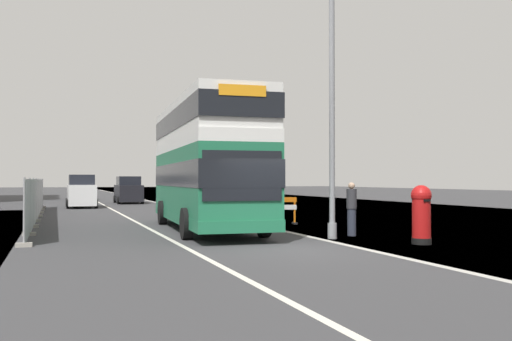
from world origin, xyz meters
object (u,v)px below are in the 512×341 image
(double_decker_bus, at_px, (206,163))
(red_pillar_postbox, at_px, (421,212))
(car_receding_mid, at_px, (128,191))
(car_receding_far, at_px, (79,189))
(lamppost_foreground, at_px, (332,96))
(roadworks_barrier, at_px, (278,207))
(pedestrian_at_kerb, at_px, (352,209))
(car_oncoming_near, at_px, (81,192))

(double_decker_bus, bearing_deg, red_pillar_postbox, -54.97)
(double_decker_bus, distance_m, car_receding_mid, 25.70)
(car_receding_far, bearing_deg, car_receding_mid, -70.57)
(lamppost_foreground, distance_m, roadworks_barrier, 7.17)
(lamppost_foreground, height_order, pedestrian_at_kerb, lamppost_foreground)
(lamppost_foreground, height_order, car_receding_far, lamppost_foreground)
(double_decker_bus, xyz_separation_m, roadworks_barrier, (3.49, 1.47, -1.81))
(lamppost_foreground, relative_size, car_receding_mid, 2.10)
(car_oncoming_near, relative_size, car_receding_mid, 1.00)
(lamppost_foreground, height_order, red_pillar_postbox, lamppost_foreground)
(lamppost_foreground, xyz_separation_m, pedestrian_at_kerb, (1.05, 0.65, -3.65))
(roadworks_barrier, relative_size, pedestrian_at_kerb, 0.91)
(lamppost_foreground, xyz_separation_m, car_receding_far, (-6.19, 39.80, -3.49))
(double_decker_bus, height_order, red_pillar_postbox, double_decker_bus)
(car_oncoming_near, bearing_deg, double_decker_bus, -79.30)
(car_receding_mid, bearing_deg, red_pillar_postbox, -81.95)
(pedestrian_at_kerb, bearing_deg, double_decker_bus, 135.74)
(red_pillar_postbox, xyz_separation_m, car_receding_far, (-7.97, 42.00, 0.11))
(car_oncoming_near, xyz_separation_m, car_receding_mid, (3.85, 6.11, -0.04))
(red_pillar_postbox, xyz_separation_m, roadworks_barrier, (-1.26, 8.24, -0.23))
(red_pillar_postbox, bearing_deg, car_receding_far, 100.74)
(red_pillar_postbox, bearing_deg, roadworks_barrier, 98.68)
(double_decker_bus, height_order, car_receding_mid, double_decker_bus)
(red_pillar_postbox, relative_size, pedestrian_at_kerb, 0.96)
(car_oncoming_near, xyz_separation_m, pedestrian_at_kerb, (7.71, -23.46, -0.15))
(lamppost_foreground, relative_size, car_oncoming_near, 2.09)
(lamppost_foreground, bearing_deg, pedestrian_at_kerb, 31.76)
(car_oncoming_near, height_order, pedestrian_at_kerb, car_oncoming_near)
(double_decker_bus, relative_size, car_receding_mid, 2.42)
(car_oncoming_near, xyz_separation_m, car_receding_far, (0.47, 15.69, 0.01))
(car_receding_mid, relative_size, pedestrian_at_kerb, 2.55)
(car_receding_mid, distance_m, car_receding_far, 10.16)
(car_oncoming_near, bearing_deg, car_receding_far, 88.29)
(car_receding_far, bearing_deg, car_oncoming_near, -91.71)
(lamppost_foreground, xyz_separation_m, roadworks_barrier, (0.52, 6.04, -3.84))
(lamppost_foreground, height_order, roadworks_barrier, lamppost_foreground)
(lamppost_foreground, bearing_deg, car_receding_mid, 95.31)
(lamppost_foreground, distance_m, car_receding_mid, 30.55)
(double_decker_bus, relative_size, pedestrian_at_kerb, 6.18)
(red_pillar_postbox, xyz_separation_m, car_receding_mid, (-4.59, 32.42, 0.07))
(roadworks_barrier, relative_size, car_receding_far, 0.39)
(double_decker_bus, xyz_separation_m, red_pillar_postbox, (4.74, -6.77, -1.58))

